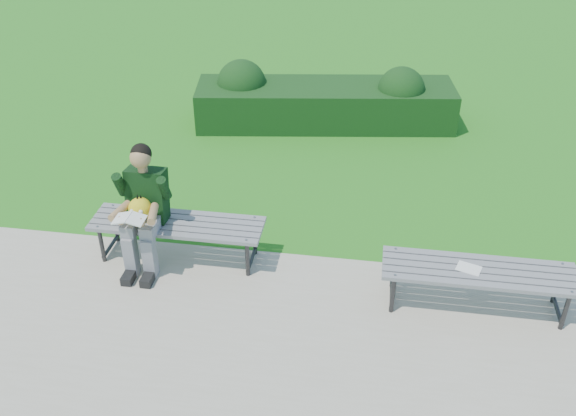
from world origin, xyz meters
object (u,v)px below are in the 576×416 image
bench_right (479,274)px  hedge (322,100)px  paper_sheet (469,268)px  bench_left (177,227)px  seated_boy (143,205)px

bench_right → hedge: bearing=115.6°
bench_right → paper_sheet: (-0.10, -0.00, 0.06)m
bench_left → paper_sheet: 2.95m
bench_right → seated_boy: bearing=175.8°
bench_left → seated_boy: bearing=-162.6°
hedge → bench_right: 4.42m
bench_right → seated_boy: seated_boy is taller
seated_boy → bench_right: bearing=-4.2°
bench_right → paper_sheet: 0.12m
seated_boy → paper_sheet: size_ratio=5.06×
paper_sheet → bench_right: bearing=0.0°
bench_left → bench_right: same height
hedge → paper_sheet: size_ratio=15.03×
hedge → seated_boy: size_ratio=2.97×
hedge → seated_boy: seated_boy is taller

